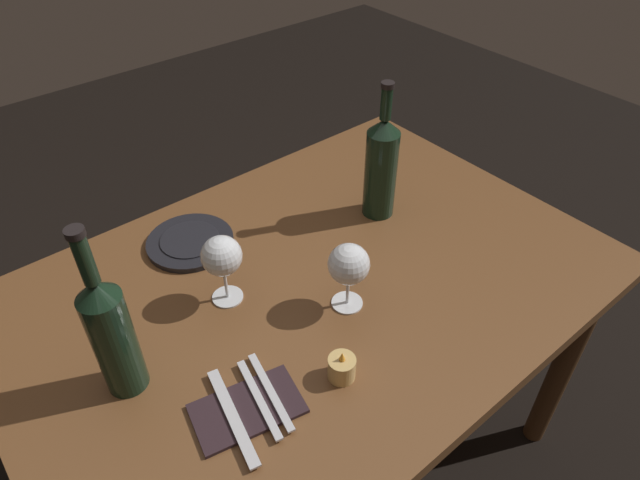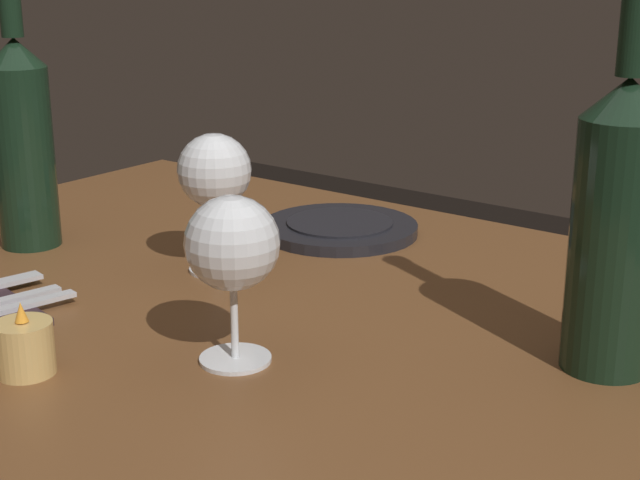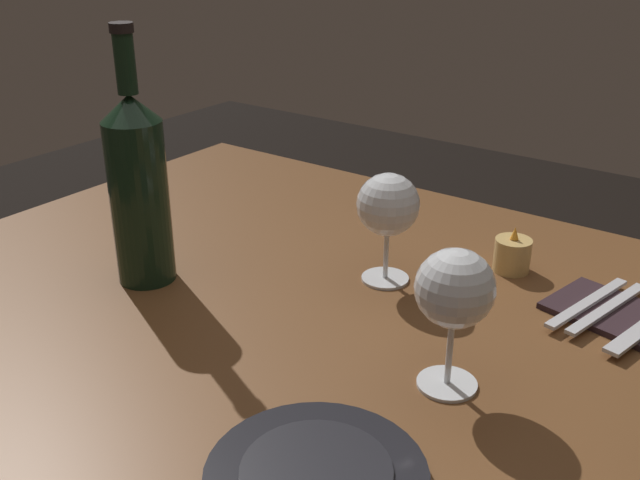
{
  "view_description": "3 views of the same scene",
  "coord_description": "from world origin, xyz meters",
  "px_view_note": "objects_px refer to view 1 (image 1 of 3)",
  "views": [
    {
      "loc": [
        0.55,
        0.69,
        1.61
      ],
      "look_at": [
        -0.06,
        -0.04,
        0.8
      ],
      "focal_mm": 31.57,
      "sensor_mm": 36.0,
      "label": 1
    },
    {
      "loc": [
        -0.56,
        0.69,
        1.11
      ],
      "look_at": [
        -0.01,
        -0.04,
        0.82
      ],
      "focal_mm": 53.97,
      "sensor_mm": 36.0,
      "label": 2
    },
    {
      "loc": [
        0.45,
        -0.69,
        1.21
      ],
      "look_at": [
        -0.05,
        -0.01,
        0.83
      ],
      "focal_mm": 41.48,
      "sensor_mm": 36.0,
      "label": 3
    }
  ],
  "objects_px": {
    "wine_bottle_second": "(111,333)",
    "fork_outer": "(270,391)",
    "dinner_plate": "(190,242)",
    "table_knife": "(233,416)",
    "votive_candle": "(342,368)",
    "wine_glass_left": "(222,257)",
    "fork_inner": "(259,399)",
    "wine_glass_right": "(349,265)",
    "folded_napkin": "(247,409)",
    "wine_bottle": "(381,166)"
  },
  "relations": [
    {
      "from": "wine_glass_right",
      "to": "folded_napkin",
      "type": "distance_m",
      "value": 0.33
    },
    {
      "from": "votive_candle",
      "to": "dinner_plate",
      "type": "height_order",
      "value": "votive_candle"
    },
    {
      "from": "wine_glass_left",
      "to": "wine_bottle",
      "type": "relative_size",
      "value": 0.46
    },
    {
      "from": "wine_glass_right",
      "to": "folded_napkin",
      "type": "height_order",
      "value": "wine_glass_right"
    },
    {
      "from": "wine_bottle",
      "to": "votive_candle",
      "type": "height_order",
      "value": "wine_bottle"
    },
    {
      "from": "dinner_plate",
      "to": "fork_outer",
      "type": "relative_size",
      "value": 1.14
    },
    {
      "from": "wine_glass_right",
      "to": "votive_candle",
      "type": "relative_size",
      "value": 2.32
    },
    {
      "from": "wine_bottle",
      "to": "wine_bottle_second",
      "type": "bearing_deg",
      "value": 6.68
    },
    {
      "from": "wine_bottle",
      "to": "dinner_plate",
      "type": "xyz_separation_m",
      "value": [
        0.43,
        -0.19,
        -0.13
      ]
    },
    {
      "from": "wine_bottle",
      "to": "table_knife",
      "type": "xyz_separation_m",
      "value": [
        0.61,
        0.27,
        -0.13
      ]
    },
    {
      "from": "fork_inner",
      "to": "table_knife",
      "type": "relative_size",
      "value": 0.85
    },
    {
      "from": "wine_bottle",
      "to": "votive_candle",
      "type": "bearing_deg",
      "value": 38.63
    },
    {
      "from": "wine_glass_left",
      "to": "wine_bottle",
      "type": "height_order",
      "value": "wine_bottle"
    },
    {
      "from": "dinner_plate",
      "to": "table_knife",
      "type": "distance_m",
      "value": 0.49
    },
    {
      "from": "votive_candle",
      "to": "fork_inner",
      "type": "relative_size",
      "value": 0.37
    },
    {
      "from": "fork_outer",
      "to": "wine_bottle_second",
      "type": "bearing_deg",
      "value": -45.31
    },
    {
      "from": "fork_inner",
      "to": "wine_bottle",
      "type": "bearing_deg",
      "value": -153.88
    },
    {
      "from": "wine_glass_left",
      "to": "fork_outer",
      "type": "xyz_separation_m",
      "value": [
        0.07,
        0.25,
        -0.11
      ]
    },
    {
      "from": "wine_bottle",
      "to": "folded_napkin",
      "type": "bearing_deg",
      "value": 25.13
    },
    {
      "from": "wine_glass_left",
      "to": "fork_inner",
      "type": "xyz_separation_m",
      "value": [
        0.1,
        0.25,
        -0.11
      ]
    },
    {
      "from": "wine_bottle_second",
      "to": "fork_outer",
      "type": "distance_m",
      "value": 0.29
    },
    {
      "from": "table_knife",
      "to": "wine_glass_left",
      "type": "bearing_deg",
      "value": -120.57
    },
    {
      "from": "wine_glass_right",
      "to": "table_knife",
      "type": "distance_m",
      "value": 0.36
    },
    {
      "from": "fork_outer",
      "to": "dinner_plate",
      "type": "bearing_deg",
      "value": -101.87
    },
    {
      "from": "wine_glass_right",
      "to": "dinner_plate",
      "type": "bearing_deg",
      "value": -67.31
    },
    {
      "from": "wine_glass_right",
      "to": "wine_bottle",
      "type": "relative_size",
      "value": 0.45
    },
    {
      "from": "votive_candle",
      "to": "folded_napkin",
      "type": "xyz_separation_m",
      "value": [
        0.17,
        -0.05,
        -0.02
      ]
    },
    {
      "from": "wine_glass_right",
      "to": "wine_bottle",
      "type": "xyz_separation_m",
      "value": [
        -0.27,
        -0.19,
        0.03
      ]
    },
    {
      "from": "table_knife",
      "to": "votive_candle",
      "type": "bearing_deg",
      "value": 166.1
    },
    {
      "from": "wine_glass_left",
      "to": "votive_candle",
      "type": "height_order",
      "value": "wine_glass_left"
    },
    {
      "from": "table_knife",
      "to": "fork_outer",
      "type": "bearing_deg",
      "value": 180.0
    },
    {
      "from": "wine_glass_left",
      "to": "table_knife",
      "type": "relative_size",
      "value": 0.77
    },
    {
      "from": "dinner_plate",
      "to": "fork_outer",
      "type": "xyz_separation_m",
      "value": [
        0.1,
        0.46,
        0.0
      ]
    },
    {
      "from": "wine_glass_left",
      "to": "fork_outer",
      "type": "distance_m",
      "value": 0.28
    },
    {
      "from": "wine_glass_left",
      "to": "wine_bottle_second",
      "type": "xyz_separation_m",
      "value": [
        0.26,
        0.07,
        0.02
      ]
    },
    {
      "from": "wine_glass_right",
      "to": "fork_outer",
      "type": "height_order",
      "value": "wine_glass_right"
    },
    {
      "from": "wine_glass_right",
      "to": "fork_outer",
      "type": "relative_size",
      "value": 0.87
    },
    {
      "from": "wine_bottle_second",
      "to": "fork_outer",
      "type": "height_order",
      "value": "wine_bottle_second"
    },
    {
      "from": "wine_bottle",
      "to": "wine_bottle_second",
      "type": "height_order",
      "value": "wine_bottle_second"
    },
    {
      "from": "wine_glass_left",
      "to": "votive_candle",
      "type": "distance_m",
      "value": 0.32
    },
    {
      "from": "dinner_plate",
      "to": "wine_bottle_second",
      "type": "bearing_deg",
      "value": 43.98
    },
    {
      "from": "votive_candle",
      "to": "fork_outer",
      "type": "xyz_separation_m",
      "value": [
        0.12,
        -0.05,
        -0.01
      ]
    },
    {
      "from": "wine_glass_left",
      "to": "votive_candle",
      "type": "bearing_deg",
      "value": 100.12
    },
    {
      "from": "wine_glass_right",
      "to": "fork_inner",
      "type": "xyz_separation_m",
      "value": [
        0.28,
        0.08,
        -0.1
      ]
    },
    {
      "from": "wine_glass_left",
      "to": "wine_glass_right",
      "type": "distance_m",
      "value": 0.25
    },
    {
      "from": "fork_outer",
      "to": "table_knife",
      "type": "bearing_deg",
      "value": 0.0
    },
    {
      "from": "folded_napkin",
      "to": "fork_inner",
      "type": "xyz_separation_m",
      "value": [
        -0.03,
        0.0,
        0.01
      ]
    },
    {
      "from": "table_knife",
      "to": "folded_napkin",
      "type": "bearing_deg",
      "value": 180.0
    },
    {
      "from": "wine_glass_right",
      "to": "wine_glass_left",
      "type": "bearing_deg",
      "value": -43.37
    },
    {
      "from": "fork_outer",
      "to": "fork_inner",
      "type": "bearing_deg",
      "value": 0.0
    }
  ]
}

